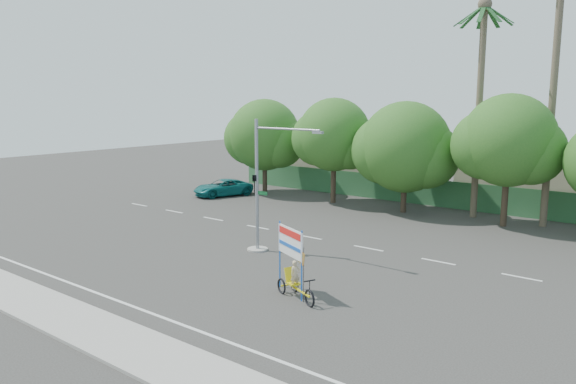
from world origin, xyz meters
The scene contains 14 objects.
ground centered at (0.00, 0.00, 0.00)m, with size 120.00×120.00×0.00m, color #33302D.
sidewalk_near centered at (0.00, -7.50, 0.06)m, with size 50.00×2.40×0.12m, color gray.
fence centered at (0.00, 21.50, 1.00)m, with size 38.00×0.08×2.00m, color #336B3D.
building_left centered at (-10.00, 26.00, 2.00)m, with size 12.00×8.00×4.00m, color #BCAD95.
building_right centered at (8.00, 26.00, 1.80)m, with size 14.00×8.00×3.60m, color #BCAD95.
tree_far_left centered at (-14.05, 18.00, 4.76)m, with size 7.14×6.00×7.96m.
tree_left centered at (-7.05, 18.00, 5.06)m, with size 6.66×5.60×8.07m.
tree_center centered at (-1.05, 18.00, 4.47)m, with size 7.62×6.40×7.85m.
tree_right centered at (5.95, 18.00, 5.24)m, with size 6.90×5.80×8.36m.
palm_tall centered at (8.00, 19.50, 10.46)m, with size 3.73×3.79×17.45m.
palm_short centered at (3.50, 19.50, 8.86)m, with size 3.73×3.79×14.45m.
traffic_signal centered at (-2.20, 3.98, 2.92)m, with size 4.72×1.10×7.00m.
trike_billboard centered at (3.30, -0.33, 1.19)m, with size 2.78×1.44×2.97m.
pickup_truck centered at (-15.86, 14.81, 0.68)m, with size 2.25×4.88×1.36m, color #0E6462.
Camera 1 is at (16.85, -17.84, 8.13)m, focal length 35.00 mm.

